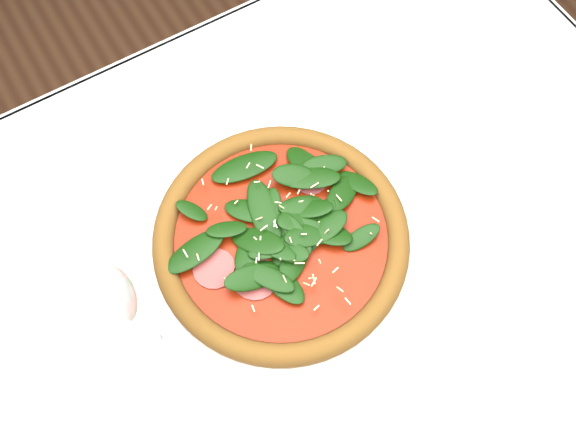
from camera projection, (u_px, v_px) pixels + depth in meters
ground at (272, 398)px, 1.44m from camera, size 6.00×6.00×0.00m
dining_table at (261, 324)px, 0.85m from camera, size 1.21×0.81×0.75m
plate at (281, 243)px, 0.78m from camera, size 0.35×0.35×0.02m
pizza at (281, 237)px, 0.76m from camera, size 0.33×0.33×0.04m
wine_glass at (90, 306)px, 0.60m from camera, size 0.09×0.09×0.21m
saucer_near at (564, 218)px, 0.79m from camera, size 0.13×0.13×0.01m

